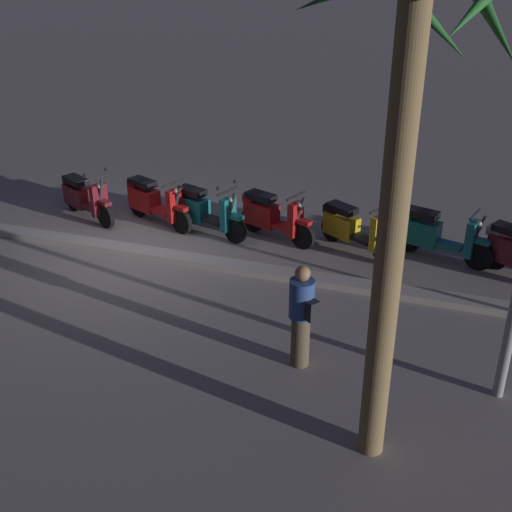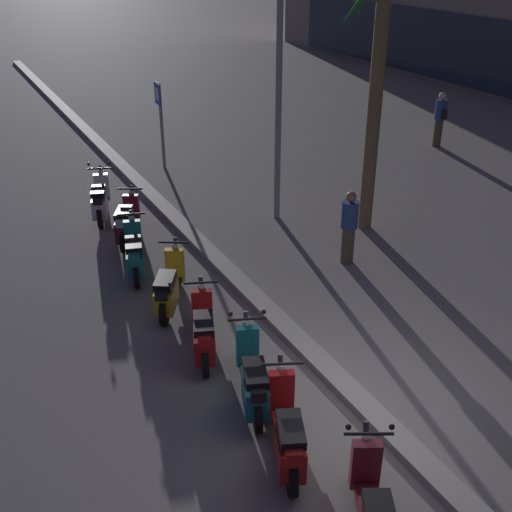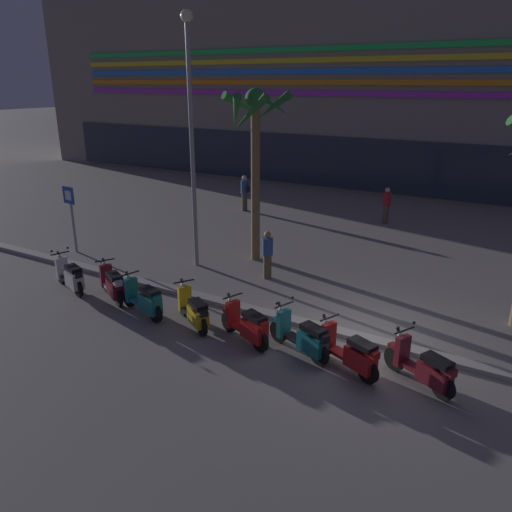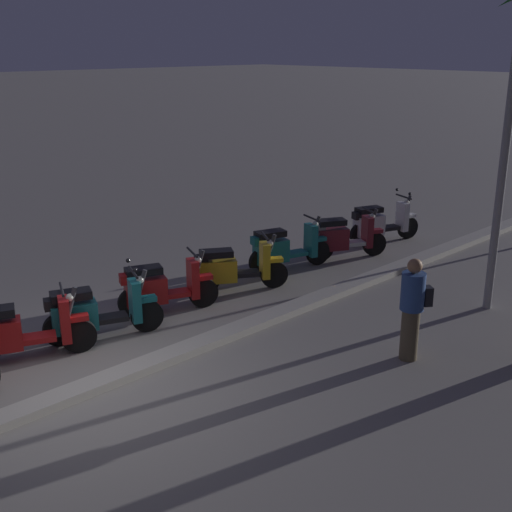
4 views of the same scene
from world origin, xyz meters
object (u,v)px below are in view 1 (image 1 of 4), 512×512
(scooter_teal_lead_nearest, at_px, (436,235))
(palm_tree_near_sign, at_px, (409,76))
(scooter_red_last_in_row, at_px, (154,202))
(scooter_yellow_gap_after_mid, at_px, (353,228))
(pedestrian_strolling_near_curb, at_px, (302,315))
(scooter_teal_second_in_line, at_px, (204,210))
(scooter_red_mid_rear, at_px, (272,216))
(scooter_maroon_mid_front, at_px, (85,197))

(scooter_teal_lead_nearest, xyz_separation_m, palm_tree_near_sign, (0.25, 5.32, 3.84))
(scooter_red_last_in_row, bearing_deg, scooter_yellow_gap_after_mid, -179.90)
(palm_tree_near_sign, xyz_separation_m, pedestrian_strolling_near_curb, (1.23, -1.34, -3.49))
(scooter_teal_lead_nearest, relative_size, scooter_yellow_gap_after_mid, 1.13)
(scooter_yellow_gap_after_mid, xyz_separation_m, scooter_red_last_in_row, (4.11, 0.01, 0.02))
(scooter_teal_second_in_line, bearing_deg, scooter_red_last_in_row, -5.59)
(scooter_red_last_in_row, xyz_separation_m, palm_tree_near_sign, (-5.35, 5.17, 3.84))
(scooter_teal_second_in_line, height_order, scooter_red_last_in_row, scooter_teal_second_in_line)
(scooter_teal_lead_nearest, relative_size, scooter_red_mid_rear, 1.08)
(scooter_red_mid_rear, distance_m, scooter_teal_second_in_line, 1.37)
(scooter_yellow_gap_after_mid, height_order, palm_tree_near_sign, palm_tree_near_sign)
(scooter_teal_lead_nearest, bearing_deg, scooter_teal_second_in_line, 3.46)
(palm_tree_near_sign, relative_size, pedestrian_strolling_near_curb, 3.70)
(scooter_red_mid_rear, bearing_deg, scooter_teal_lead_nearest, -177.85)
(scooter_yellow_gap_after_mid, xyz_separation_m, pedestrian_strolling_near_curb, (-0.02, 3.83, 0.37))
(scooter_yellow_gap_after_mid, distance_m, pedestrian_strolling_near_curb, 3.85)
(scooter_teal_lead_nearest, relative_size, scooter_maroon_mid_front, 1.11)
(palm_tree_near_sign, bearing_deg, scooter_maroon_mid_front, -35.93)
(pedestrian_strolling_near_curb, bearing_deg, scooter_red_mid_rear, -67.32)
(scooter_teal_lead_nearest, xyz_separation_m, scooter_teal_second_in_line, (4.45, 0.27, -0.00))
(scooter_yellow_gap_after_mid, xyz_separation_m, scooter_maroon_mid_front, (5.58, 0.22, 0.00))
(scooter_maroon_mid_front, xyz_separation_m, palm_tree_near_sign, (-6.83, 4.95, 3.86))
(scooter_red_mid_rear, distance_m, palm_tree_near_sign, 7.07)
(scooter_teal_lead_nearest, bearing_deg, scooter_maroon_mid_front, 3.01)
(scooter_yellow_gap_after_mid, relative_size, palm_tree_near_sign, 0.28)
(scooter_teal_lead_nearest, distance_m, scooter_red_mid_rear, 3.09)
(scooter_yellow_gap_after_mid, xyz_separation_m, palm_tree_near_sign, (-1.25, 5.17, 3.86))
(scooter_yellow_gap_after_mid, xyz_separation_m, scooter_red_mid_rear, (1.59, -0.03, 0.02))
(scooter_yellow_gap_after_mid, height_order, scooter_maroon_mid_front, scooter_maroon_mid_front)
(scooter_teal_lead_nearest, height_order, palm_tree_near_sign, palm_tree_near_sign)
(scooter_red_mid_rear, bearing_deg, scooter_red_last_in_row, 0.93)
(scooter_red_mid_rear, height_order, scooter_maroon_mid_front, scooter_maroon_mid_front)
(palm_tree_near_sign, distance_m, pedestrian_strolling_near_curb, 3.94)
(scooter_red_mid_rear, xyz_separation_m, pedestrian_strolling_near_curb, (-1.62, 3.87, 0.35))
(scooter_yellow_gap_after_mid, height_order, scooter_red_last_in_row, same)
(scooter_teal_second_in_line, distance_m, pedestrian_strolling_near_curb, 4.77)
(scooter_yellow_gap_after_mid, bearing_deg, scooter_red_last_in_row, 0.10)
(scooter_yellow_gap_after_mid, bearing_deg, scooter_teal_second_in_line, 2.32)
(pedestrian_strolling_near_curb, bearing_deg, scooter_yellow_gap_after_mid, -89.68)
(scooter_teal_lead_nearest, relative_size, pedestrian_strolling_near_curb, 1.17)
(scooter_maroon_mid_front, relative_size, pedestrian_strolling_near_curb, 1.05)
(scooter_red_last_in_row, distance_m, palm_tree_near_sign, 8.37)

